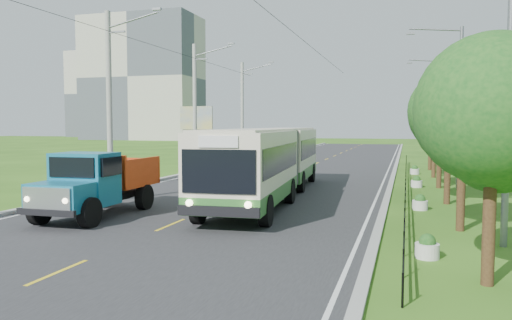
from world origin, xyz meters
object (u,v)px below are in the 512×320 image
at_px(streetlight_mid, 457,101).
at_px(billboard_left, 196,122).
at_px(streetlight_near, 503,79).
at_px(billboard_right, 475,98).
at_px(tree_back, 431,124).
at_px(tree_fifth, 436,121).
at_px(tree_fourth, 441,125).
at_px(planter_mid, 417,182).
at_px(planter_far, 415,170).
at_px(tree_front, 494,118).
at_px(dump_truck, 98,180).
at_px(tree_third, 450,116).
at_px(pole_far, 243,110).
at_px(streetlight_far, 441,109).
at_px(bus, 270,157).
at_px(tree_second, 464,127).
at_px(planter_near, 420,203).
at_px(pole_mid, 195,106).
at_px(planter_front, 427,248).
at_px(pole_near, 110,98).

relative_size(streetlight_mid, billboard_left, 1.74).
height_order(streetlight_near, billboard_right, streetlight_near).
bearing_deg(tree_back, billboard_left, -173.69).
relative_size(tree_fifth, streetlight_mid, 0.64).
bearing_deg(tree_fourth, planter_mid, -173.61).
bearing_deg(planter_far, planter_mid, -90.00).
bearing_deg(streetlight_near, tree_front, -101.51).
bearing_deg(billboard_left, dump_truck, -75.57).
bearing_deg(tree_third, pole_far, 126.09).
height_order(streetlight_far, planter_mid, streetlight_far).
bearing_deg(tree_front, bus, 125.78).
bearing_deg(tree_second, planter_far, 93.62).
relative_size(streetlight_mid, dump_truck, 1.49).
bearing_deg(tree_third, streetlight_mid, 82.36).
relative_size(tree_second, streetlight_near, 0.58).
bearing_deg(planter_near, billboard_right, 75.20).
distance_m(tree_fifth, planter_near, 14.64).
bearing_deg(streetlight_far, tree_third, -92.27).
relative_size(planter_near, dump_truck, 0.11).
xyz_separation_m(planter_near, billboard_left, (-18.10, 18.00, 3.58)).
distance_m(planter_near, planter_mid, 8.00).
xyz_separation_m(pole_mid, tree_front, (18.12, -24.86, -1.37)).
distance_m(pole_far, tree_front, 41.09).
height_order(planter_near, bus, bus).
xyz_separation_m(tree_back, dump_truck, (-13.40, -25.31, -2.21)).
bearing_deg(billboard_right, planter_front, -99.55).
bearing_deg(planter_mid, dump_truck, -132.67).
bearing_deg(streetlight_mid, bus, -144.80).
bearing_deg(billboard_right, tree_fifth, 176.70).
bearing_deg(dump_truck, tree_fourth, 43.66).
height_order(tree_back, billboard_right, billboard_right).
relative_size(tree_front, tree_back, 1.02).
distance_m(pole_near, pole_mid, 12.00).
xyz_separation_m(planter_mid, planter_far, (0.00, 8.00, 0.00)).
height_order(planter_front, planter_mid, same).
bearing_deg(pole_mid, billboard_right, -2.78).
bearing_deg(planter_near, dump_truck, -156.94).
distance_m(streetlight_near, dump_truck, 14.62).
relative_size(tree_front, planter_far, 8.36).
relative_size(pole_near, billboard_left, 1.92).
xyz_separation_m(pole_mid, streetlight_mid, (18.90, -7.00, -0.19)).
relative_size(tree_second, streetlight_far, 0.58).
relative_size(tree_back, billboard_left, 1.06).
relative_size(tree_fifth, dump_truck, 0.95).
distance_m(planter_front, planter_far, 24.00).
height_order(tree_second, planter_mid, tree_second).
relative_size(tree_front, tree_fifth, 0.97).
bearing_deg(tree_third, dump_truck, -151.38).
height_order(tree_third, planter_near, tree_third).
xyz_separation_m(streetlight_mid, streetlight_far, (0.00, 14.00, 0.00)).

